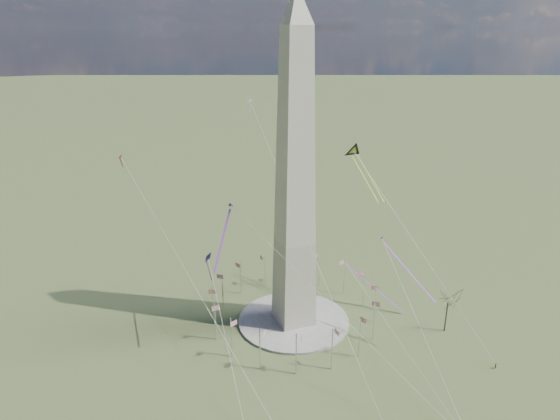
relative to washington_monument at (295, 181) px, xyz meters
name	(u,v)px	position (x,y,z in m)	size (l,w,h in m)	color
ground	(294,322)	(0.00, 0.00, -47.95)	(2000.00, 2000.00, 0.00)	#41582C
plaza	(294,320)	(0.00, 0.00, -47.55)	(36.00, 36.00, 0.80)	#B3B1A3
washington_monument	(295,181)	(0.00, 0.00, 0.00)	(15.56, 15.56, 100.00)	#B4B097
flagpole_ring	(294,302)	(0.00, 0.00, -40.68)	(54.40, 54.40, 13.00)	silver
tree_near	(448,301)	(41.97, -23.01, -37.08)	(8.71, 8.71, 15.24)	#443929
person_east	(496,366)	(42.85, -43.40, -47.06)	(0.65, 0.43, 1.79)	gray
kite_delta_black	(355,154)	(28.89, 14.87, 1.97)	(7.25, 19.49, 16.21)	black
kite_diamond_purple	(208,260)	(-24.59, 10.74, -26.01)	(2.37, 3.50, 10.35)	navy
kite_streamer_left	(400,261)	(26.35, -17.91, -22.77)	(7.76, 20.21, 14.35)	red
kite_streamer_mid	(225,229)	(-21.41, 1.43, -12.43)	(11.50, 17.58, 13.68)	red
kite_streamer_right	(365,280)	(26.69, 0.51, -38.32)	(15.32, 17.13, 14.90)	red
kite_small_red	(121,158)	(-45.14, 38.32, 2.24)	(1.39, 2.12, 4.58)	red
kite_small_white	(250,102)	(3.27, 48.51, 16.28)	(1.73, 1.50, 4.42)	white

